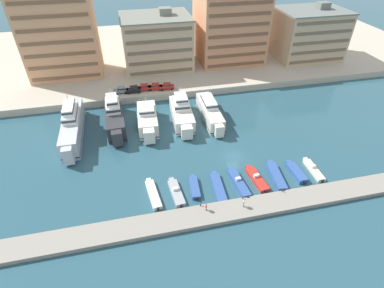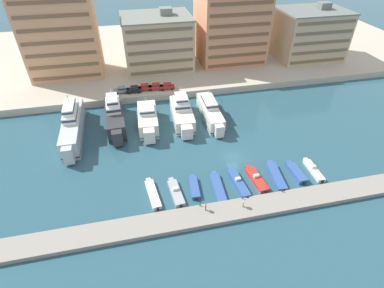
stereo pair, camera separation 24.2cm
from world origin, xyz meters
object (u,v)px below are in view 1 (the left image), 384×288
(motorboat_blue_mid_left, at_px, (195,187))
(car_red_center_left, at_px, (155,86))
(motorboat_grey_left, at_px, (176,192))
(yacht_ivory_center_left, at_px, (182,112))
(car_grey_far_left, at_px, (121,90))
(pedestrian_near_edge, at_px, (206,206))
(motorboat_blue_right, at_px, (296,172))
(car_red_center, at_px, (167,86))
(yacht_charcoal_left, at_px, (115,116))
(motorboat_white_far_left, at_px, (153,194))
(motorboat_red_center_right, at_px, (257,179))
(motorboat_blue_center_left, at_px, (218,187))
(yacht_ivory_center, at_px, (210,111))
(car_black_left, at_px, (134,89))
(yacht_ivory_mid_left, at_px, (148,119))
(motorboat_blue_center, at_px, (239,183))
(pedestrian_mid_deck, at_px, (244,202))
(car_red_mid_left, at_px, (144,87))
(yacht_silver_far_left, at_px, (72,125))
(motorboat_cream_far_right, at_px, (313,170))
(motorboat_blue_mid_right, at_px, (276,176))

(motorboat_blue_mid_left, height_order, car_red_center_left, car_red_center_left)
(motorboat_blue_mid_left, bearing_deg, motorboat_grey_left, -171.63)
(yacht_ivory_center_left, height_order, car_grey_far_left, yacht_ivory_center_left)
(pedestrian_near_edge, bearing_deg, motorboat_grey_left, 126.75)
(motorboat_blue_right, xyz_separation_m, car_red_center, (-19.99, 38.52, 2.41))
(car_red_center, bearing_deg, car_red_center_left, 171.36)
(yacht_charcoal_left, height_order, motorboat_blue_right, yacht_charcoal_left)
(car_red_center_left, bearing_deg, motorboat_white_far_left, -97.93)
(motorboat_red_center_right, bearing_deg, motorboat_blue_center_left, -175.85)
(yacht_ivory_center, xyz_separation_m, car_grey_far_left, (-21.35, 15.14, 0.89))
(car_black_left, bearing_deg, yacht_ivory_center, -39.34)
(car_red_center_left, bearing_deg, yacht_ivory_mid_left, -104.00)
(motorboat_white_far_left, xyz_separation_m, motorboat_blue_right, (28.55, -0.51, 0.11))
(motorboat_blue_center, relative_size, pedestrian_near_edge, 5.49)
(yacht_charcoal_left, height_order, car_red_center_left, yacht_charcoal_left)
(car_red_center_left, height_order, pedestrian_mid_deck, car_red_center_left)
(yacht_charcoal_left, relative_size, yacht_ivory_mid_left, 1.20)
(motorboat_red_center_right, bearing_deg, yacht_ivory_mid_left, 128.47)
(motorboat_grey_left, height_order, car_red_center, car_red_center)
(motorboat_white_far_left, relative_size, car_red_mid_left, 1.96)
(motorboat_blue_center, bearing_deg, yacht_silver_far_left, 142.98)
(yacht_charcoal_left, bearing_deg, car_red_mid_left, 57.87)
(motorboat_grey_left, height_order, motorboat_blue_center, motorboat_blue_center)
(yacht_silver_far_left, height_order, motorboat_grey_left, yacht_silver_far_left)
(yacht_ivory_center_left, xyz_separation_m, motorboat_blue_center_left, (2.06, -24.94, -1.96))
(yacht_ivory_mid_left, bearing_deg, car_red_center_left, 76.00)
(motorboat_grey_left, relative_size, car_grey_far_left, 1.84)
(motorboat_blue_center, bearing_deg, motorboat_blue_mid_left, 173.84)
(yacht_ivory_center, relative_size, motorboat_blue_center, 2.09)
(car_red_center, relative_size, pedestrian_mid_deck, 2.47)
(yacht_charcoal_left, xyz_separation_m, yacht_ivory_center, (23.40, -1.97, -0.62))
(motorboat_blue_center_left, height_order, motorboat_red_center_right, motorboat_red_center_right)
(yacht_ivory_center_left, distance_m, car_red_center_left, 15.35)
(yacht_charcoal_left, relative_size, motorboat_white_far_left, 2.26)
(car_grey_far_left, xyz_separation_m, car_red_mid_left, (6.36, 0.21, 0.00))
(motorboat_grey_left, bearing_deg, motorboat_cream_far_right, 0.07)
(motorboat_blue_mid_left, bearing_deg, motorboat_blue_right, -1.45)
(car_red_center_left, bearing_deg, motorboat_blue_mid_left, -86.32)
(motorboat_grey_left, distance_m, pedestrian_near_edge, 7.20)
(motorboat_grey_left, bearing_deg, motorboat_blue_center_left, -3.54)
(motorboat_cream_far_right, bearing_deg, car_grey_far_left, 133.16)
(motorboat_white_far_left, distance_m, motorboat_cream_far_right, 32.41)
(motorboat_blue_right, bearing_deg, motorboat_red_center_right, 179.46)
(yacht_ivory_center_left, xyz_separation_m, motorboat_white_far_left, (-10.13, -23.92, -1.95))
(yacht_silver_far_left, distance_m, car_grey_far_left, 19.17)
(motorboat_blue_mid_right, bearing_deg, motorboat_cream_far_right, 1.23)
(yacht_ivory_mid_left, bearing_deg, yacht_ivory_center, 1.06)
(car_black_left, distance_m, car_red_center, 9.28)
(yacht_ivory_center_left, distance_m, motorboat_blue_right, 30.66)
(motorboat_cream_far_right, distance_m, car_red_mid_left, 49.54)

